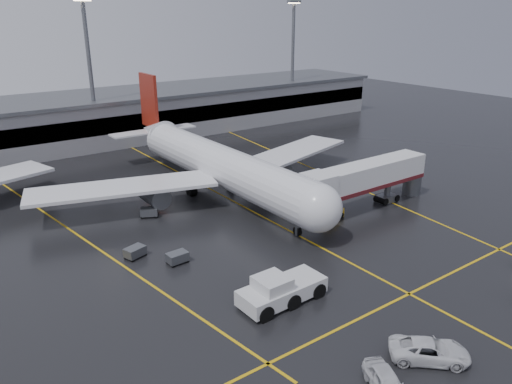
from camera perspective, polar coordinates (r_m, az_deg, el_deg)
ground at (r=59.92m, az=0.42°, el=-2.68°), size 220.00×220.00×0.00m
apron_line_centre at (r=59.92m, az=0.42°, el=-2.67°), size 0.25×90.00×0.02m
apron_line_stop at (r=46.03m, az=17.23°, el=-11.14°), size 60.00×0.25×0.02m
apron_line_left at (r=60.54m, az=-20.97°, el=-3.83°), size 9.99×69.35×0.02m
apron_line_right at (r=78.01m, az=6.72°, el=2.65°), size 7.57×69.64×0.02m
terminal at (r=99.83m, az=-16.31°, el=8.38°), size 122.00×19.00×8.60m
light_mast_mid at (r=91.23m, az=-18.61°, el=13.59°), size 3.00×1.20×25.45m
light_mast_right at (r=113.38m, az=4.25°, el=15.61°), size 3.00×1.20×25.45m
main_airliner at (r=66.10m, az=-4.57°, el=3.33°), size 48.80×45.60×14.10m
jet_bridge at (r=62.03m, az=12.64°, el=1.50°), size 19.90×3.40×6.05m
pushback_tractor at (r=42.44m, az=2.79°, el=-11.29°), size 7.78×3.45×2.76m
belt_loader at (r=59.20m, az=8.65°, el=-2.63°), size 3.80×2.38×2.24m
service_van_a at (r=38.47m, az=19.35°, el=-16.84°), size 5.81×5.65×1.54m
service_van_d at (r=35.06m, az=14.79°, el=-20.45°), size 3.44×4.79×1.51m
baggage_cart_a at (r=49.28m, az=-9.05°, el=-7.42°), size 2.07×1.41×1.12m
baggage_cart_b at (r=51.18m, az=-13.77°, el=-6.69°), size 2.30×1.84×1.12m
baggage_cart_c at (r=60.59m, az=-12.20°, el=-2.25°), size 2.38×2.11×1.12m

